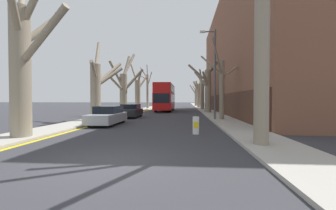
% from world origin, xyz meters
% --- Properties ---
extents(ground_plane, '(300.00, 300.00, 0.00)m').
position_xyz_m(ground_plane, '(0.00, 0.00, 0.00)').
color(ground_plane, '#333338').
extents(sidewalk_left, '(2.37, 120.00, 0.12)m').
position_xyz_m(sidewalk_left, '(-5.67, 50.00, 0.06)').
color(sidewalk_left, '#A39E93').
rests_on(sidewalk_left, ground).
extents(sidewalk_right, '(2.37, 120.00, 0.12)m').
position_xyz_m(sidewalk_right, '(5.67, 50.00, 0.06)').
color(sidewalk_right, '#A39E93').
rests_on(sidewalk_right, ground).
extents(building_facade_right, '(10.08, 39.27, 15.53)m').
position_xyz_m(building_facade_right, '(11.84, 25.32, 7.76)').
color(building_facade_right, brown).
rests_on(building_facade_right, ground).
extents(kerb_line_stripe, '(0.24, 120.00, 0.01)m').
position_xyz_m(kerb_line_stripe, '(-4.31, 50.00, 0.00)').
color(kerb_line_stripe, yellow).
rests_on(kerb_line_stripe, ground).
extents(street_tree_left_0, '(4.47, 3.74, 7.91)m').
position_xyz_m(street_tree_left_0, '(-5.20, 3.62, 3.60)').
color(street_tree_left_0, gray).
rests_on(street_tree_left_0, ground).
extents(street_tree_left_1, '(2.60, 4.62, 7.20)m').
position_xyz_m(street_tree_left_1, '(-5.19, 12.35, 2.94)').
color(street_tree_left_1, gray).
rests_on(street_tree_left_1, ground).
extents(street_tree_left_2, '(3.74, 4.79, 7.74)m').
position_xyz_m(street_tree_left_2, '(-5.15, 20.34, 3.20)').
color(street_tree_left_2, gray).
rests_on(street_tree_left_2, ground).
extents(street_tree_left_3, '(2.91, 2.72, 7.70)m').
position_xyz_m(street_tree_left_3, '(-5.36, 29.07, 2.99)').
color(street_tree_left_3, gray).
rests_on(street_tree_left_3, ground).
extents(street_tree_left_4, '(3.11, 2.70, 8.67)m').
position_xyz_m(street_tree_left_4, '(-5.45, 38.38, 3.99)').
color(street_tree_left_4, gray).
rests_on(street_tree_left_4, ground).
extents(street_tree_right_0, '(2.12, 4.50, 8.82)m').
position_xyz_m(street_tree_right_0, '(5.12, 2.60, 4.12)').
color(street_tree_right_0, gray).
rests_on(street_tree_right_0, ground).
extents(street_tree_right_1, '(4.02, 3.20, 6.78)m').
position_xyz_m(street_tree_right_1, '(5.44, 13.81, 3.05)').
color(street_tree_right_1, gray).
rests_on(street_tree_right_1, ground).
extents(street_tree_right_2, '(4.24, 3.57, 7.22)m').
position_xyz_m(street_tree_right_2, '(5.23, 25.05, 3.50)').
color(street_tree_right_2, gray).
rests_on(street_tree_right_2, ground).
extents(street_tree_right_3, '(1.12, 4.42, 7.34)m').
position_xyz_m(street_tree_right_3, '(5.33, 36.02, 3.13)').
color(street_tree_right_3, gray).
rests_on(street_tree_right_3, ground).
extents(street_tree_right_4, '(2.09, 3.08, 7.16)m').
position_xyz_m(street_tree_right_4, '(5.29, 46.91, 3.28)').
color(street_tree_right_4, gray).
rests_on(street_tree_right_4, ground).
extents(street_tree_right_5, '(4.29, 3.73, 7.14)m').
position_xyz_m(street_tree_right_5, '(5.21, 58.28, 3.19)').
color(street_tree_right_5, gray).
rests_on(street_tree_right_5, ground).
extents(double_decker_bus, '(2.55, 11.05, 4.25)m').
position_xyz_m(double_decker_bus, '(-1.03, 29.69, 2.41)').
color(double_decker_bus, red).
rests_on(double_decker_bus, ground).
extents(parked_car_0, '(1.74, 4.51, 1.36)m').
position_xyz_m(parked_car_0, '(-3.39, 9.83, 0.65)').
color(parked_car_0, '#9EA3AD').
rests_on(parked_car_0, ground).
extents(parked_car_1, '(1.89, 3.96, 1.37)m').
position_xyz_m(parked_car_1, '(-3.39, 16.54, 0.66)').
color(parked_car_1, black).
rests_on(parked_car_1, ground).
extents(lamp_post, '(1.40, 0.20, 7.91)m').
position_xyz_m(lamp_post, '(4.74, 13.69, 4.42)').
color(lamp_post, '#4C4F54').
rests_on(lamp_post, ground).
extents(traffic_bollard, '(0.34, 0.35, 0.93)m').
position_xyz_m(traffic_bollard, '(2.86, 5.75, 0.46)').
color(traffic_bollard, white).
rests_on(traffic_bollard, ground).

